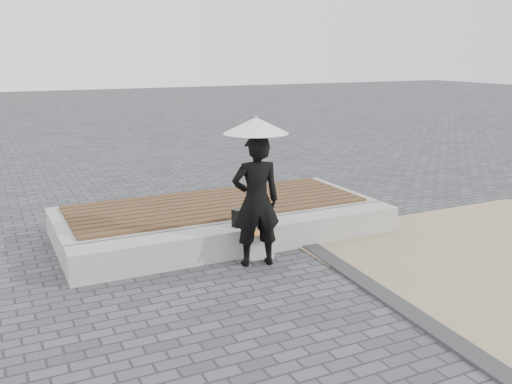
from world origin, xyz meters
TOP-DOWN VIEW (x-y plane):
  - ground at (0.00, 0.00)m, footprint 80.00×80.00m
  - edging_band at (0.75, -0.50)m, footprint 0.61×5.20m
  - seating_ledge at (0.00, 1.60)m, footprint 5.00×0.45m
  - timber_platform at (0.00, 2.80)m, footprint 5.00×2.00m
  - timber_decking at (0.00, 2.80)m, footprint 4.60×1.80m
  - woman at (-0.13, 1.11)m, footprint 0.71×0.53m
  - parasol at (-0.13, 1.11)m, footprint 0.84×0.84m
  - handbag at (-0.07, 1.61)m, footprint 0.38×0.23m
  - canvas_tote at (0.03, 1.28)m, footprint 0.36×0.19m
  - magazine at (0.03, 1.23)m, footprint 0.41×0.37m

SIDE VIEW (x-z plane):
  - ground at x=0.00m, z-range 0.00..0.00m
  - edging_band at x=0.75m, z-range 0.00..0.04m
  - canvas_tote at x=0.03m, z-range 0.00..0.36m
  - seating_ledge at x=0.00m, z-range 0.00..0.40m
  - timber_platform at x=0.00m, z-range 0.00..0.40m
  - magazine at x=0.03m, z-range 0.36..0.37m
  - timber_decking at x=0.00m, z-range 0.40..0.44m
  - handbag at x=-0.07m, z-range 0.40..0.65m
  - woman at x=-0.13m, z-range 0.00..1.76m
  - parasol at x=-0.13m, z-range 1.34..2.41m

